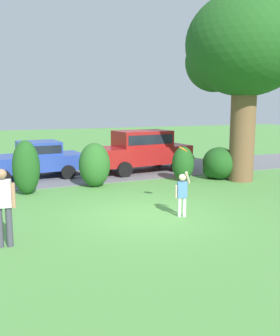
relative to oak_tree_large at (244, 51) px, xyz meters
The scene contains 12 objects.
ground_plane 8.28m from the oak_tree_large, 151.19° to the right, with size 80.00×80.00×0.00m, color #518E42.
driveway_strip 8.51m from the oak_tree_large, 146.77° to the left, with size 28.00×4.40×0.02m, color slate.
oak_tree_large is the anchor object (origin of this frame).
shrub_near_tree 9.50m from the oak_tree_large, behind, with size 0.94×0.88×1.89m.
shrub_centre_left 7.43m from the oak_tree_large, 169.17° to the left, with size 1.19×1.14×1.68m.
shrub_centre 5.09m from the oak_tree_large, 160.26° to the left, with size 0.91×0.88×1.42m.
shrub_centre_right 4.66m from the oak_tree_large, 141.33° to the left, with size 1.33×1.53×1.34m.
parked_sedan 9.69m from the oak_tree_large, 153.76° to the left, with size 4.49×2.28×1.56m.
parked_suv 6.11m from the oak_tree_large, 129.75° to the left, with size 4.84×2.41×1.92m.
child_thrower 7.55m from the oak_tree_large, 142.94° to the right, with size 0.48×0.23×1.29m.
frisbee 6.19m from the oak_tree_large, 147.19° to the right, with size 0.26×0.28×0.19m.
adult_onlooker 11.22m from the oak_tree_large, 156.76° to the right, with size 0.52×0.28×1.74m.
Camera 1 is at (-4.37, -9.46, 3.08)m, focal length 40.47 mm.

